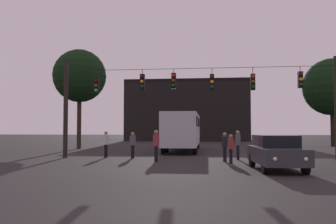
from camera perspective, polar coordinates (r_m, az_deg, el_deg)
name	(u,v)px	position (r m, az deg, el deg)	size (l,w,h in m)	color
ground_plane	(201,150)	(32.39, 5.10, -5.83)	(168.00, 168.00, 0.00)	black
overhead_signal_span	(195,98)	(22.14, 4.26, 2.18)	(16.57, 0.44, 6.01)	black
city_bus	(183,128)	(30.08, 2.33, -2.53)	(2.64, 11.02, 3.00)	#B7BCC6
car_near_right	(276,152)	(16.76, 16.45, -5.96)	(2.10, 4.44, 1.52)	#2D2D33
pedestrian_crossing_left	(225,145)	(20.51, 8.82, -5.12)	(0.33, 0.41, 1.61)	black
pedestrian_crossing_center	(238,143)	(21.90, 10.81, -4.79)	(0.28, 0.39, 1.70)	black
pedestrian_crossing_right	(231,147)	(19.43, 9.74, -5.42)	(0.29, 0.39, 1.52)	black
pedestrian_near_bus	(133,144)	(22.65, -5.52, -4.91)	(0.32, 0.41, 1.61)	black
pedestrian_trailing	(156,144)	(20.16, -1.87, -4.95)	(0.30, 0.40, 1.74)	black
pedestrian_far_side	(106,143)	(23.47, -9.63, -4.73)	(0.30, 0.40, 1.65)	black
corner_building	(188,112)	(59.99, 3.20, 0.07)	(18.82, 11.62, 9.33)	black
tree_left_silhouette	(332,87)	(41.46, 24.14, 3.56)	(5.88, 5.88, 9.08)	black
tree_behind_building	(80,76)	(34.85, -13.58, 5.44)	(4.86, 4.86, 9.12)	#2D2116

